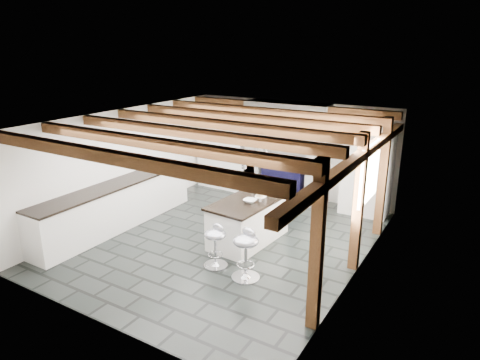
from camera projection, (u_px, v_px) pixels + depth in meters
The scene contains 6 objects.
ground at pixel (225, 239), 8.17m from camera, with size 6.00×6.00×0.00m, color black.
room_shell at pixel (236, 164), 9.30m from camera, with size 6.00×6.03×6.00m.
range_cooker at pixel (285, 180), 10.21m from camera, with size 1.00×0.63×0.99m.
kitchen_island at pixel (249, 220), 7.98m from camera, with size 1.00×1.74×1.11m.
bar_stool_near at pixel (246, 249), 6.66m from camera, with size 0.51×0.51×0.84m.
bar_stool_far at pixel (216, 241), 7.05m from camera, with size 0.45×0.45×0.74m.
Camera 1 is at (4.07, -6.22, 3.57)m, focal length 32.00 mm.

